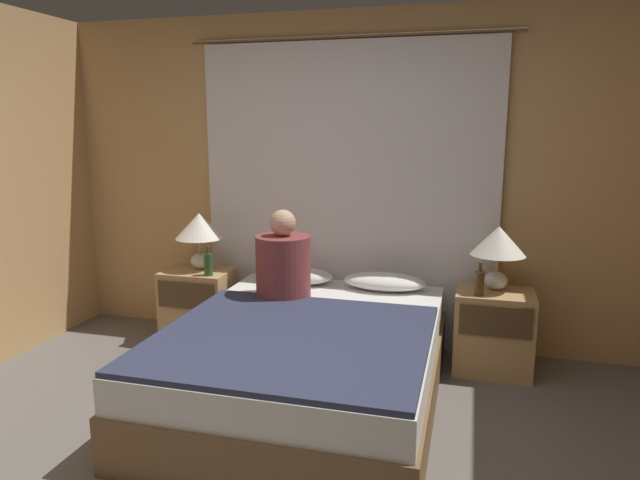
# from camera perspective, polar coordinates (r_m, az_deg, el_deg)

# --- Properties ---
(wall_back) EXTENTS (4.67, 0.06, 2.50)m
(wall_back) POSITION_cam_1_polar(r_m,az_deg,el_deg) (4.38, 2.84, 5.82)
(wall_back) COLOR tan
(wall_back) RESTS_ON ground_plane
(curtain_panel) EXTENTS (2.45, 0.03, 2.31)m
(curtain_panel) POSITION_cam_1_polar(r_m,az_deg,el_deg) (4.33, 2.65, 4.46)
(curtain_panel) COLOR white
(curtain_panel) RESTS_ON ground_plane
(bed) EXTENTS (1.55, 2.04, 0.51)m
(bed) POSITION_cam_1_polar(r_m,az_deg,el_deg) (3.56, -1.31, -12.20)
(bed) COLOR brown
(bed) RESTS_ON ground_plane
(nightstand_left) EXTENTS (0.52, 0.40, 0.57)m
(nightstand_left) POSITION_cam_1_polar(r_m,az_deg,el_deg) (4.60, -12.03, -6.42)
(nightstand_left) COLOR tan
(nightstand_left) RESTS_ON ground_plane
(nightstand_right) EXTENTS (0.52, 0.40, 0.57)m
(nightstand_right) POSITION_cam_1_polar(r_m,az_deg,el_deg) (4.13, 16.92, -8.76)
(nightstand_right) COLOR tan
(nightstand_right) RESTS_ON ground_plane
(lamp_left) EXTENTS (0.37, 0.37, 0.44)m
(lamp_left) POSITION_cam_1_polar(r_m,az_deg,el_deg) (4.51, -11.97, 1.06)
(lamp_left) COLOR silver
(lamp_left) RESTS_ON nightstand_left
(lamp_right) EXTENTS (0.37, 0.37, 0.44)m
(lamp_right) POSITION_cam_1_polar(r_m,az_deg,el_deg) (4.03, 17.39, -0.44)
(lamp_right) COLOR silver
(lamp_right) RESTS_ON nightstand_right
(pillow_left) EXTENTS (0.59, 0.30, 0.12)m
(pillow_left) POSITION_cam_1_polar(r_m,az_deg,el_deg) (4.30, -2.58, -3.53)
(pillow_left) COLOR white
(pillow_left) RESTS_ON bed
(pillow_right) EXTENTS (0.59, 0.30, 0.12)m
(pillow_right) POSITION_cam_1_polar(r_m,az_deg,el_deg) (4.15, 6.46, -4.15)
(pillow_right) COLOR white
(pillow_right) RESTS_ON bed
(blanket_on_bed) EXTENTS (1.49, 1.41, 0.03)m
(blanket_on_bed) POSITION_cam_1_polar(r_m,az_deg,el_deg) (3.20, -2.79, -9.69)
(blanket_on_bed) COLOR #2D334C
(blanket_on_bed) RESTS_ON bed
(person_left_in_bed) EXTENTS (0.38, 0.38, 0.61)m
(person_left_in_bed) POSITION_cam_1_polar(r_m,az_deg,el_deg) (3.90, -3.70, -2.33)
(person_left_in_bed) COLOR brown
(person_left_in_bed) RESTS_ON bed
(beer_bottle_on_left_stand) EXTENTS (0.07, 0.07, 0.23)m
(beer_bottle_on_left_stand) POSITION_cam_1_polar(r_m,az_deg,el_deg) (4.34, -11.11, -2.36)
(beer_bottle_on_left_stand) COLOR #2D4C28
(beer_bottle_on_left_stand) RESTS_ON nightstand_left
(beer_bottle_on_right_stand) EXTENTS (0.06, 0.06, 0.22)m
(beer_bottle_on_right_stand) POSITION_cam_1_polar(r_m,az_deg,el_deg) (3.91, 15.66, -4.11)
(beer_bottle_on_right_stand) COLOR #513819
(beer_bottle_on_right_stand) RESTS_ON nightstand_right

